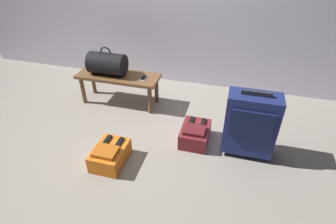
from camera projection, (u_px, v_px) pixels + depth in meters
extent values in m
plane|color=gray|center=(131.00, 148.00, 2.70)|extent=(6.60, 6.60, 0.00)
cube|color=brown|center=(118.00, 76.00, 3.22)|extent=(1.00, 0.36, 0.04)
cylinder|color=brown|center=(83.00, 90.00, 3.32)|extent=(0.05, 0.05, 0.35)
cylinder|color=brown|center=(150.00, 100.00, 3.13)|extent=(0.05, 0.05, 0.35)
cylinder|color=brown|center=(93.00, 81.00, 3.53)|extent=(0.05, 0.05, 0.35)
cylinder|color=brown|center=(156.00, 90.00, 3.34)|extent=(0.05, 0.05, 0.35)
cylinder|color=black|center=(107.00, 64.00, 3.17)|extent=(0.44, 0.26, 0.26)
torus|color=black|center=(106.00, 52.00, 3.09)|extent=(0.14, 0.02, 0.14)
cube|color=silver|center=(144.00, 78.00, 3.14)|extent=(0.07, 0.14, 0.01)
cube|color=black|center=(144.00, 78.00, 3.13)|extent=(0.06, 0.13, 0.00)
cube|color=navy|center=(250.00, 124.00, 2.45)|extent=(0.47, 0.23, 0.61)
cube|color=#11183E|center=(252.00, 125.00, 2.31)|extent=(0.37, 0.02, 0.27)
cube|color=#262628|center=(257.00, 93.00, 2.27)|extent=(0.26, 0.03, 0.04)
cylinder|color=black|center=(228.00, 142.00, 2.74)|extent=(0.02, 0.05, 0.05)
cylinder|color=black|center=(262.00, 148.00, 2.67)|extent=(0.02, 0.05, 0.05)
cube|color=orange|center=(110.00, 155.00, 2.49)|extent=(0.28, 0.38, 0.17)
cube|color=#AD5514|center=(106.00, 152.00, 2.38)|extent=(0.21, 0.17, 0.04)
cube|color=black|center=(106.00, 142.00, 2.51)|extent=(0.04, 0.19, 0.02)
cube|color=black|center=(118.00, 144.00, 2.48)|extent=(0.04, 0.19, 0.02)
cube|color=maroon|center=(195.00, 134.00, 2.75)|extent=(0.28, 0.38, 0.17)
cube|color=#55181C|center=(194.00, 130.00, 2.64)|extent=(0.21, 0.17, 0.04)
cube|color=black|center=(191.00, 122.00, 2.76)|extent=(0.04, 0.19, 0.02)
cube|color=black|center=(203.00, 124.00, 2.74)|extent=(0.04, 0.19, 0.02)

